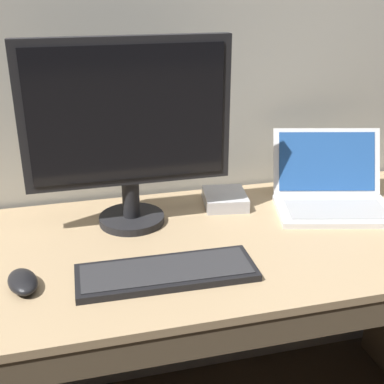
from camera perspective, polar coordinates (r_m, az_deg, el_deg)
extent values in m
cube|color=tan|center=(1.36, 3.69, -5.45)|extent=(1.48, 0.67, 0.02)
cube|color=brown|center=(1.14, 8.70, -14.88)|extent=(1.42, 0.02, 0.07)
cube|color=white|center=(1.54, 15.66, -2.04)|extent=(0.37, 0.28, 0.02)
cube|color=#ACACAC|center=(1.53, 15.80, -1.88)|extent=(0.30, 0.19, 0.00)
cube|color=white|center=(1.63, 14.79, 3.31)|extent=(0.34, 0.16, 0.19)
cube|color=#28569E|center=(1.62, 14.83, 3.32)|extent=(0.30, 0.14, 0.17)
cylinder|color=black|center=(1.44, -6.73, -2.99)|extent=(0.18, 0.18, 0.02)
cylinder|color=black|center=(1.41, -6.84, -0.71)|extent=(0.05, 0.05, 0.10)
cube|color=black|center=(1.32, -7.25, 8.71)|extent=(0.54, 0.03, 0.38)
cube|color=black|center=(1.30, -7.15, 8.53)|extent=(0.50, 0.00, 0.34)
cube|color=black|center=(1.19, -2.87, -8.99)|extent=(0.42, 0.15, 0.02)
cube|color=#2D2D30|center=(1.18, -2.88, -8.60)|extent=(0.39, 0.13, 0.00)
ellipsoid|color=black|center=(1.20, -18.37, -9.48)|extent=(0.09, 0.12, 0.03)
cube|color=silver|center=(1.54, 3.69, -0.77)|extent=(0.14, 0.16, 0.04)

